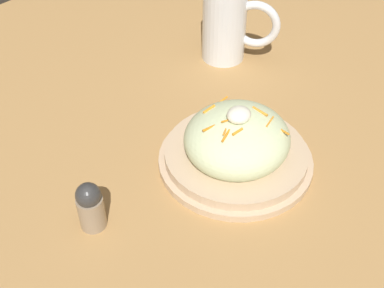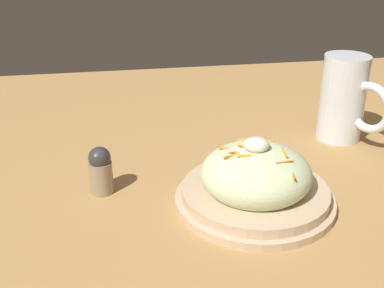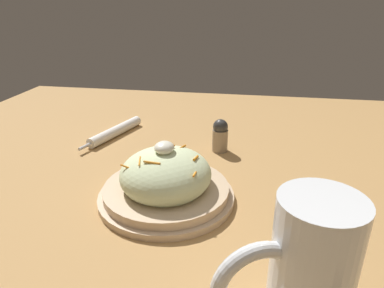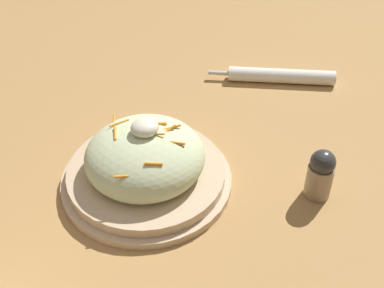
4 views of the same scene
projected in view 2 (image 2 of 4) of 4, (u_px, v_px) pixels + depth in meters
ground_plane at (242, 196)px, 0.74m from camera, size 1.43×1.43×0.00m
salad_plate at (255, 182)px, 0.71m from camera, size 0.24×0.24×0.11m
beer_mug at (344, 103)px, 0.91m from camera, size 0.09×0.14×0.16m
salt_shaker at (101, 170)px, 0.74m from camera, size 0.04×0.04×0.08m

